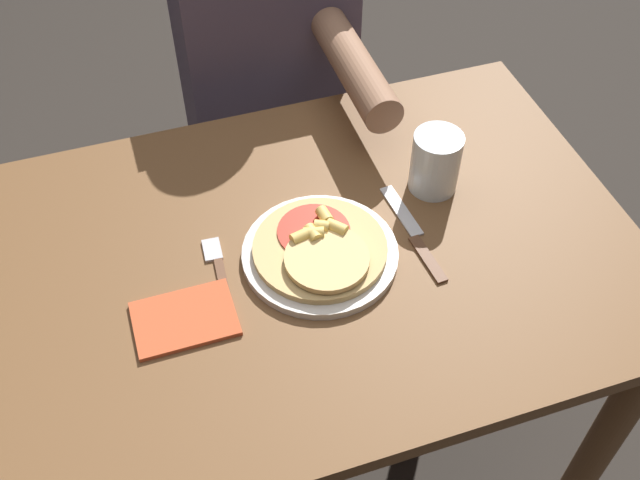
# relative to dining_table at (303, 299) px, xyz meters

# --- Properties ---
(ground_plane) EXTENTS (8.00, 8.00, 0.00)m
(ground_plane) POSITION_rel_dining_table_xyz_m (0.00, 0.00, -0.60)
(ground_plane) COLOR #2D2823
(dining_table) EXTENTS (1.08, 0.73, 0.73)m
(dining_table) POSITION_rel_dining_table_xyz_m (0.00, 0.00, 0.00)
(dining_table) COLOR brown
(dining_table) RESTS_ON ground_plane
(plate) EXTENTS (0.25, 0.25, 0.01)m
(plate) POSITION_rel_dining_table_xyz_m (0.03, -0.02, 0.13)
(plate) COLOR silver
(plate) RESTS_ON dining_table
(pizza) EXTENTS (0.21, 0.21, 0.04)m
(pizza) POSITION_rel_dining_table_xyz_m (0.03, -0.02, 0.15)
(pizza) COLOR tan
(pizza) RESTS_ON plate
(fork) EXTENTS (0.03, 0.18, 0.00)m
(fork) POSITION_rel_dining_table_xyz_m (-0.13, -0.00, 0.13)
(fork) COLOR brown
(fork) RESTS_ON dining_table
(knife) EXTENTS (0.03, 0.22, 0.00)m
(knife) POSITION_rel_dining_table_xyz_m (0.18, -0.02, 0.13)
(knife) COLOR brown
(knife) RESTS_ON dining_table
(drinking_glass) EXTENTS (0.08, 0.08, 0.11)m
(drinking_glass) POSITION_rel_dining_table_xyz_m (0.26, 0.08, 0.18)
(drinking_glass) COLOR silver
(drinking_glass) RESTS_ON dining_table
(napkin) EXTENTS (0.15, 0.10, 0.01)m
(napkin) POSITION_rel_dining_table_xyz_m (-0.20, -0.07, 0.13)
(napkin) COLOR #C6512D
(napkin) RESTS_ON dining_table
(person_diner) EXTENTS (0.35, 0.52, 1.14)m
(person_diner) POSITION_rel_dining_table_xyz_m (0.10, 0.57, 0.05)
(person_diner) COLOR #2D2D38
(person_diner) RESTS_ON ground_plane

